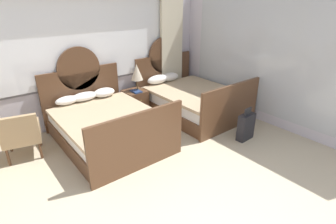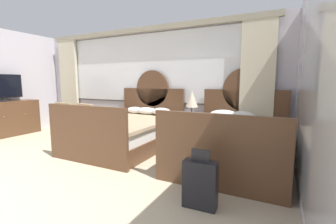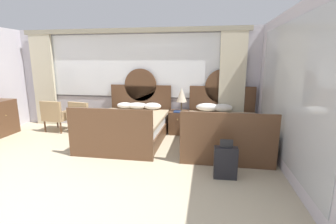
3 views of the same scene
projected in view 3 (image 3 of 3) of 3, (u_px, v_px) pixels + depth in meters
The scene contains 10 objects.
wall_back_window at pixel (133, 76), 6.55m from camera, with size 6.66×0.22×2.70m.
wall_right_mirror at pixel (295, 94), 3.66m from camera, with size 0.08×4.97×2.70m.
bed_near_window at pixel (129, 126), 5.66m from camera, with size 1.68×2.24×1.64m.
bed_near_mirror at pixel (223, 130), 5.31m from camera, with size 1.68×2.24×1.64m.
nightstand_between_beds at pixel (179, 122), 6.19m from camera, with size 0.47×0.50×0.58m.
table_lamp_on_nightstand at pixel (182, 95), 6.02m from camera, with size 0.27×0.27×0.60m.
book_on_nightstand at pixel (178, 111), 6.04m from camera, with size 0.18×0.26×0.03m.
armchair_by_window_left at pixel (84, 116), 6.21m from camera, with size 0.69×0.69×0.83m.
armchair_by_window_centre at pixel (56, 115), 6.33m from camera, with size 0.63×0.63×0.83m.
suitcase_on_floor at pixel (225, 162), 3.80m from camera, with size 0.37×0.17×0.65m.
Camera 3 is at (2.03, -2.00, 1.85)m, focal length 25.59 mm.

